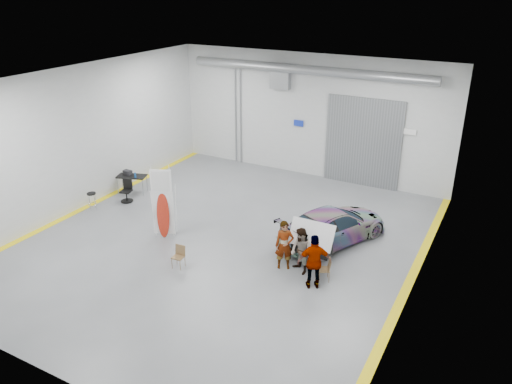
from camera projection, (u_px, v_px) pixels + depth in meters
The scene contains 13 objects.
ground at pixel (224, 240), 18.93m from camera, with size 16.00×16.00×0.00m, color slate.
room_shell at pixel (257, 123), 19.02m from camera, with size 14.02×16.18×6.01m.
sedan_car at pixel (333, 225), 18.63m from camera, with size 1.86×4.56×1.32m, color white.
person_a at pixel (284, 245), 16.81m from camera, with size 0.64×0.42×1.75m, color brown.
person_b at pixel (301, 251), 16.57m from camera, with size 0.80×0.61×1.63m, color slate.
person_c at pixel (314, 262), 15.71m from camera, with size 1.08×0.45×1.87m, color #9B5433.
surfboard_display at pixel (160, 208), 18.80m from camera, with size 0.76×0.47×2.91m.
folding_chair_near at pixel (179, 261), 17.08m from camera, with size 0.41×0.43×0.79m.
folding_chair_far at pixel (324, 273), 16.36m from camera, with size 0.49×0.60×0.78m.
shop_stool at pixel (92, 201), 21.32m from camera, with size 0.39×0.39×0.77m.
work_table at pixel (131, 175), 22.89m from camera, with size 1.46×1.06×1.07m.
office_chair at pixel (127, 192), 22.09m from camera, with size 0.54×0.56×1.01m.
trunk_lid at pixel (314, 231), 16.72m from camera, with size 1.54×0.94×0.04m, color silver.
Camera 1 is at (8.99, -14.10, 9.15)m, focal length 35.00 mm.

